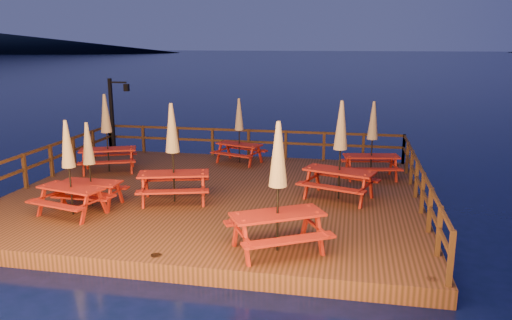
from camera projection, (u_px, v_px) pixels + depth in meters
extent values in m
plane|color=black|center=(215.00, 205.00, 15.07)|extent=(500.00, 500.00, 0.00)
cube|color=#3F2914|center=(215.00, 199.00, 15.02)|extent=(12.00, 10.00, 0.40)
cylinder|color=#3A2412|center=(115.00, 169.00, 20.58)|extent=(0.24, 0.24, 1.40)
cylinder|color=#3A2412|center=(158.00, 285.00, 10.75)|extent=(0.24, 0.24, 1.40)
cylinder|color=#3A2412|center=(247.00, 176.00, 19.53)|extent=(0.24, 0.24, 1.40)
cylinder|color=#3A2412|center=(429.00, 312.00, 9.69)|extent=(0.24, 0.24, 1.40)
cylinder|color=#3A2412|center=(395.00, 183.00, 18.47)|extent=(0.24, 0.24, 1.40)
cube|color=#3A2412|center=(249.00, 130.00, 19.36)|extent=(11.70, 0.06, 0.09)
cube|color=#3A2412|center=(249.00, 142.00, 19.46)|extent=(11.70, 0.06, 0.09)
cube|color=#3A2412|center=(137.00, 139.00, 20.36)|extent=(0.10, 0.10, 1.10)
cube|color=#3A2412|center=(249.00, 143.00, 19.48)|extent=(0.10, 0.10, 1.10)
cube|color=#3A2412|center=(371.00, 148.00, 18.59)|extent=(0.10, 0.10, 1.10)
cube|color=#3A2412|center=(37.00, 150.00, 15.84)|extent=(0.06, 9.70, 0.09)
cube|color=#3A2412|center=(38.00, 164.00, 15.94)|extent=(0.06, 9.70, 0.09)
cube|color=#3A2412|center=(39.00, 166.00, 15.95)|extent=(0.10, 0.10, 1.10)
cube|color=#3A2412|center=(99.00, 142.00, 19.65)|extent=(0.10, 0.10, 1.10)
cube|color=#3A2412|center=(421.00, 168.00, 13.63)|extent=(0.06, 9.70, 0.09)
cube|color=#3A2412|center=(419.00, 184.00, 13.73)|extent=(0.06, 9.70, 0.09)
cube|color=#3A2412|center=(442.00, 239.00, 10.04)|extent=(0.10, 0.10, 1.10)
cube|color=#3A2412|center=(419.00, 186.00, 13.74)|extent=(0.10, 0.10, 1.10)
cube|color=#3A2412|center=(406.00, 155.00, 17.45)|extent=(0.10, 0.10, 1.10)
cube|color=black|center=(112.00, 116.00, 20.02)|extent=(0.12, 0.12, 3.00)
cube|color=black|center=(118.00, 82.00, 19.64)|extent=(0.70, 0.06, 0.06)
cube|color=black|center=(126.00, 88.00, 19.62)|extent=(0.18, 0.18, 0.28)
sphere|color=#F4B161|center=(126.00, 88.00, 19.62)|extent=(0.14, 0.14, 0.14)
cube|color=maroon|center=(91.00, 182.00, 13.59)|extent=(1.63, 0.65, 0.05)
cube|color=maroon|center=(101.00, 186.00, 14.17)|extent=(1.63, 0.27, 0.05)
cube|color=maroon|center=(81.00, 198.00, 13.14)|extent=(1.63, 0.27, 0.05)
cube|color=maroon|center=(75.00, 190.00, 14.09)|extent=(0.06, 0.09, 0.68)
cube|color=maroon|center=(63.00, 196.00, 13.52)|extent=(0.06, 0.09, 0.68)
cube|color=maroon|center=(120.00, 193.00, 13.82)|extent=(0.06, 0.09, 0.68)
cube|color=maroon|center=(109.00, 199.00, 13.25)|extent=(0.06, 0.09, 0.68)
cylinder|color=black|center=(90.00, 166.00, 13.49)|extent=(0.04, 0.04, 2.26)
cone|color=tan|center=(88.00, 143.00, 13.34)|extent=(0.33, 0.33, 1.13)
sphere|color=black|center=(86.00, 124.00, 13.22)|extent=(0.06, 0.06, 0.06)
cube|color=maroon|center=(71.00, 188.00, 12.90)|extent=(1.86, 1.07, 0.05)
cube|color=maroon|center=(88.00, 193.00, 13.49)|extent=(1.76, 0.68, 0.05)
cube|color=maroon|center=(55.00, 205.00, 12.46)|extent=(1.76, 0.68, 0.05)
cube|color=maroon|center=(61.00, 194.00, 13.57)|extent=(0.08, 0.11, 0.73)
cube|color=maroon|center=(42.00, 201.00, 13.00)|extent=(0.08, 0.11, 0.73)
cube|color=maroon|center=(102.00, 201.00, 12.97)|extent=(0.08, 0.11, 0.73)
cube|color=maroon|center=(85.00, 209.00, 12.41)|extent=(0.08, 0.11, 0.73)
cylinder|color=black|center=(69.00, 170.00, 12.79)|extent=(0.04, 0.04, 2.43)
cone|color=tan|center=(67.00, 144.00, 12.63)|extent=(0.35, 0.35, 1.21)
sphere|color=black|center=(65.00, 122.00, 12.50)|extent=(0.07, 0.07, 0.07)
cube|color=maroon|center=(278.00, 214.00, 10.64)|extent=(2.10, 1.66, 0.06)
cube|color=maroon|center=(267.00, 219.00, 11.33)|extent=(1.87, 1.25, 0.06)
cube|color=maroon|center=(289.00, 240.00, 10.11)|extent=(1.87, 1.25, 0.06)
cube|color=maroon|center=(236.00, 231.00, 10.81)|extent=(0.11, 0.13, 0.83)
cube|color=maroon|center=(246.00, 244.00, 10.15)|extent=(0.11, 0.13, 0.83)
cube|color=maroon|center=(305.00, 222.00, 11.33)|extent=(0.11, 0.13, 0.83)
cube|color=maroon|center=(319.00, 234.00, 10.66)|extent=(0.11, 0.13, 0.83)
cylinder|color=black|center=(278.00, 190.00, 10.51)|extent=(0.05, 0.05, 2.75)
cone|color=tan|center=(278.00, 154.00, 10.34)|extent=(0.40, 0.40, 1.38)
sphere|color=black|center=(279.00, 124.00, 10.19)|extent=(0.08, 0.08, 0.08)
cube|color=maroon|center=(174.00, 174.00, 13.95)|extent=(2.09, 1.27, 0.05)
cube|color=maroon|center=(176.00, 179.00, 14.66)|extent=(1.96, 0.84, 0.05)
cube|color=maroon|center=(172.00, 192.00, 13.40)|extent=(1.96, 0.84, 0.05)
cube|color=maroon|center=(147.00, 185.00, 14.33)|extent=(0.09, 0.12, 0.81)
cube|color=maroon|center=(143.00, 192.00, 13.63)|extent=(0.09, 0.12, 0.81)
cube|color=maroon|center=(203.00, 183.00, 14.46)|extent=(0.09, 0.12, 0.81)
cube|color=maroon|center=(203.00, 191.00, 13.77)|extent=(0.09, 0.12, 0.81)
cylinder|color=black|center=(173.00, 155.00, 13.83)|extent=(0.05, 0.05, 2.71)
cone|color=tan|center=(172.00, 128.00, 13.65)|extent=(0.39, 0.39, 1.35)
sphere|color=black|center=(171.00, 105.00, 13.51)|extent=(0.08, 0.08, 0.08)
cube|color=maroon|center=(239.00, 144.00, 18.50)|extent=(1.81, 1.18, 0.05)
cube|color=maroon|center=(247.00, 149.00, 19.04)|extent=(1.67, 0.81, 0.05)
cube|color=maroon|center=(231.00, 154.00, 18.10)|extent=(1.67, 0.81, 0.05)
cube|color=maroon|center=(228.00, 150.00, 19.19)|extent=(0.08, 0.11, 0.70)
cube|color=maroon|center=(219.00, 153.00, 18.67)|extent=(0.08, 0.11, 0.70)
cube|color=maroon|center=(260.00, 154.00, 18.50)|extent=(0.08, 0.11, 0.70)
cube|color=maroon|center=(251.00, 157.00, 17.98)|extent=(0.08, 0.11, 0.70)
cylinder|color=black|center=(239.00, 132.00, 18.39)|extent=(0.04, 0.04, 2.34)
cone|color=tan|center=(239.00, 114.00, 18.24)|extent=(0.34, 0.34, 1.17)
sphere|color=black|center=(239.00, 99.00, 18.12)|extent=(0.07, 0.07, 0.07)
cube|color=maroon|center=(108.00, 149.00, 17.24)|extent=(2.02, 1.40, 0.05)
cube|color=maroon|center=(110.00, 154.00, 17.91)|extent=(1.85, 0.99, 0.05)
cube|color=maroon|center=(107.00, 162.00, 16.71)|extent=(1.85, 0.99, 0.05)
cube|color=maroon|center=(86.00, 159.00, 17.51)|extent=(0.10, 0.12, 0.78)
cube|color=maroon|center=(84.00, 164.00, 16.85)|extent=(0.10, 0.12, 0.78)
cube|color=maroon|center=(132.00, 157.00, 17.81)|extent=(0.10, 0.12, 0.78)
cube|color=maroon|center=(131.00, 162.00, 17.15)|extent=(0.10, 0.12, 0.78)
cylinder|color=black|center=(107.00, 134.00, 17.12)|extent=(0.05, 0.05, 2.62)
cone|color=tan|center=(105.00, 113.00, 16.95)|extent=(0.38, 0.38, 1.31)
sphere|color=black|center=(104.00, 95.00, 16.80)|extent=(0.07, 0.07, 0.07)
cube|color=maroon|center=(371.00, 156.00, 16.41)|extent=(1.88, 0.99, 0.05)
cube|color=maroon|center=(367.00, 161.00, 17.05)|extent=(1.80, 0.58, 0.05)
cube|color=maroon|center=(375.00, 169.00, 15.90)|extent=(1.80, 0.58, 0.05)
cube|color=maroon|center=(347.00, 165.00, 16.83)|extent=(0.08, 0.11, 0.74)
cube|color=maroon|center=(350.00, 169.00, 16.19)|extent=(0.08, 0.11, 0.74)
cube|color=maroon|center=(391.00, 165.00, 16.79)|extent=(0.08, 0.11, 0.74)
cube|color=maroon|center=(396.00, 170.00, 16.16)|extent=(0.08, 0.11, 0.74)
cylinder|color=black|center=(372.00, 141.00, 16.29)|extent=(0.04, 0.04, 2.48)
cone|color=tan|center=(373.00, 120.00, 16.13)|extent=(0.36, 0.36, 1.24)
sphere|color=black|center=(374.00, 103.00, 16.00)|extent=(0.07, 0.07, 0.07)
cube|color=maroon|center=(339.00, 171.00, 14.21)|extent=(2.12, 1.36, 0.06)
cube|color=maroon|center=(347.00, 177.00, 14.85)|extent=(1.98, 0.93, 0.06)
cube|color=maroon|center=(330.00, 188.00, 13.73)|extent=(1.98, 0.93, 0.06)
cube|color=maroon|center=(317.00, 178.00, 15.01)|extent=(0.10, 0.13, 0.83)
cube|color=maroon|center=(307.00, 184.00, 14.40)|extent=(0.10, 0.13, 0.83)
cube|color=maroon|center=(371.00, 186.00, 14.21)|extent=(0.10, 0.13, 0.83)
cube|color=maroon|center=(363.00, 192.00, 13.60)|extent=(0.10, 0.13, 0.83)
cylinder|color=black|center=(340.00, 152.00, 14.08)|extent=(0.05, 0.05, 2.75)
cone|color=tan|center=(341.00, 125.00, 13.91)|extent=(0.40, 0.40, 1.38)
sphere|color=black|center=(342.00, 102.00, 13.76)|extent=(0.08, 0.08, 0.08)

